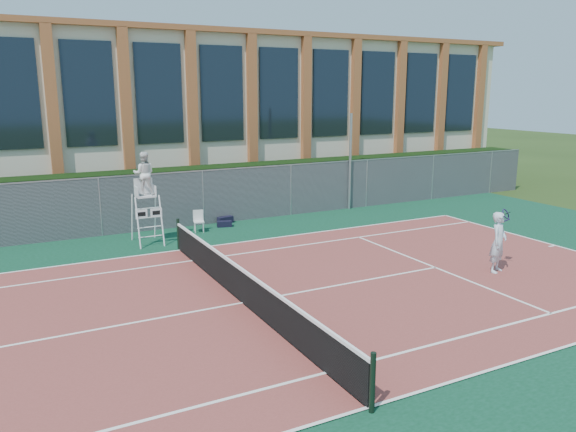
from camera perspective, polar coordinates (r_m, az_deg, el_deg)
name	(u,v)px	position (r m, az deg, el deg)	size (l,w,h in m)	color
ground	(243,304)	(14.57, -4.62, -8.89)	(120.00, 120.00, 0.00)	#233814
apron	(228,292)	(15.44, -6.08, -7.64)	(36.00, 20.00, 0.01)	#0C361F
tennis_court	(243,303)	(14.57, -4.62, -8.81)	(23.77, 10.97, 0.02)	brown
tennis_net	(242,284)	(14.39, -4.66, -6.90)	(0.10, 11.30, 1.10)	black
fence	(154,203)	(22.36, -13.46, 1.34)	(40.00, 0.06, 2.20)	#595E60
hedge	(146,197)	(23.51, -14.18, 1.83)	(40.00, 1.40, 2.20)	black
building	(106,114)	(30.95, -17.97, 9.79)	(45.00, 10.60, 8.22)	beige
steel_pole	(350,162)	(25.72, 6.33, 5.48)	(0.12, 0.12, 4.36)	#9EA0A5
umpire_chair	(144,176)	(20.29, -14.41, 3.93)	(0.92, 1.42, 3.31)	white
plastic_chair	(199,219)	(21.89, -9.08, -0.32)	(0.46, 0.46, 0.84)	silver
sports_bag_near	(225,220)	(23.20, -6.39, -0.40)	(0.65, 0.26, 0.28)	black
sports_bag_far	(224,224)	(22.61, -6.48, -0.80)	(0.58, 0.25, 0.23)	black
tennis_player	(498,242)	(17.78, 20.60, -2.50)	(1.07, 0.79, 1.83)	silver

